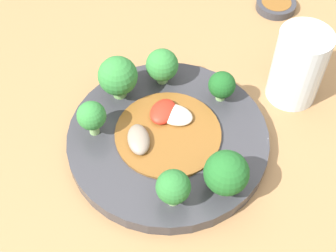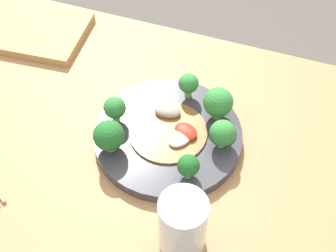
# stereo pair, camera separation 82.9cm
# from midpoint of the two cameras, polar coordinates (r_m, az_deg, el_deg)

# --- Properties ---
(table) EXTENTS (1.09, 0.73, 0.77)m
(table) POSITION_cam_midpoint_polar(r_m,az_deg,el_deg) (1.07, 8.26, -27.94)
(table) COLOR olive
(table) RESTS_ON ground_plane
(plate) EXTENTS (0.30, 0.30, 0.02)m
(plate) POSITION_cam_midpoint_polar(r_m,az_deg,el_deg) (0.71, 16.50, -19.96)
(plate) COLOR #333338
(plate) RESTS_ON table
(broccoli_south) EXTENTS (0.04, 0.04, 0.06)m
(broccoli_south) POSITION_cam_midpoint_polar(r_m,az_deg,el_deg) (0.72, 19.22, -10.89)
(broccoli_south) COLOR #89B76B
(broccoli_south) RESTS_ON plate
(broccoli_southwest) EXTENTS (0.06, 0.06, 0.07)m
(broccoli_southwest) POSITION_cam_midpoint_polar(r_m,az_deg,el_deg) (0.71, 24.72, -14.34)
(broccoli_southwest) COLOR #70A356
(broccoli_southwest) RESTS_ON plate
(broccoli_east) EXTENTS (0.05, 0.05, 0.06)m
(broccoli_east) POSITION_cam_midpoint_polar(r_m,az_deg,el_deg) (0.66, 7.75, -16.59)
(broccoli_east) COLOR #89B76B
(broccoli_east) RESTS_ON plate
(broccoli_west) EXTENTS (0.05, 0.05, 0.06)m
(broccoli_west) POSITION_cam_midpoint_polar(r_m,az_deg,el_deg) (0.70, 26.55, -19.84)
(broccoli_west) COLOR #89B76B
(broccoli_west) RESTS_ON plate
(broccoli_northeast) EXTENTS (0.06, 0.06, 0.07)m
(broccoli_northeast) POSITION_cam_midpoint_polar(r_m,az_deg,el_deg) (0.63, 7.79, -22.45)
(broccoli_northeast) COLOR #89B76B
(broccoli_northeast) RESTS_ON plate
(broccoli_northwest) EXTENTS (0.04, 0.04, 0.05)m
(broccoli_northwest) POSITION_cam_midpoint_polar(r_m,az_deg,el_deg) (0.66, 22.55, -26.53)
(broccoli_northwest) COLOR #89B76B
(broccoli_northwest) RESTS_ON plate
(stirfry_center) EXTENTS (0.16, 0.16, 0.02)m
(stirfry_center) POSITION_cam_midpoint_polar(r_m,az_deg,el_deg) (0.70, 17.54, -19.17)
(stirfry_center) COLOR brown
(stirfry_center) RESTS_ON plate
(drinking_glass) EXTENTS (0.08, 0.08, 0.12)m
(drinking_glass) POSITION_cam_midpoint_polar(r_m,az_deg,el_deg) (0.63, 24.81, -36.96)
(drinking_glass) COLOR silver
(drinking_glass) RESTS_ON table
(cutting_board) EXTENTS (0.22, 0.20, 0.02)m
(cutting_board) POSITION_cam_midpoint_polar(r_m,az_deg,el_deg) (0.85, -7.89, 0.40)
(cutting_board) COLOR #AD7F4C
(cutting_board) RESTS_ON table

